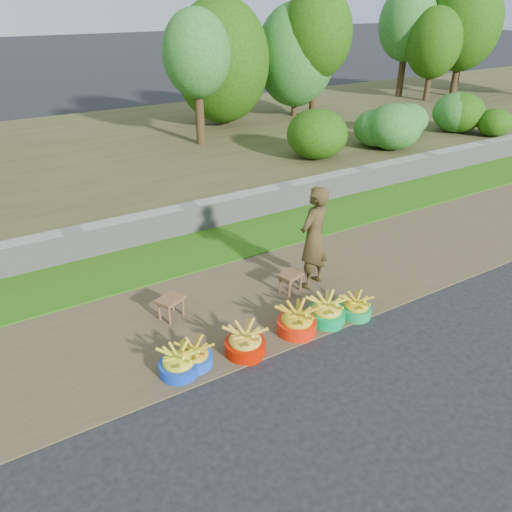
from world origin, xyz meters
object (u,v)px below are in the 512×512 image
basin_c (245,342)px  vendor_woman (314,238)px  basin_b (194,356)px  stool_left (170,302)px  basin_e (327,311)px  stool_right (291,277)px  basin_f (356,307)px  basin_a (179,363)px  basin_d (297,321)px

basin_c → vendor_woman: vendor_woman is taller
vendor_woman → basin_b: bearing=-1.2°
stool_left → basin_c: bearing=-67.5°
basin_e → stool_left: size_ratio=1.19×
basin_c → stool_right: (1.37, 0.95, 0.09)m
basin_c → vendor_woman: size_ratio=0.32×
basin_f → stool_left: stool_left is taller
basin_e → basin_a: bearing=178.4°
basin_c → basin_f: bearing=-2.8°
stool_left → basin_f: bearing=-29.8°
basin_b → stool_left: stool_left is taller
basin_e → basin_f: 0.47m
basin_a → basin_e: (2.25, -0.06, 0.02)m
basin_e → basin_b: bearing=177.0°
basin_d → vendor_woman: bearing=44.3°
basin_b → stool_left: size_ratio=1.00×
stool_left → vendor_woman: (2.29, -0.30, 0.57)m
basin_d → vendor_woman: vendor_woman is taller
stool_left → vendor_woman: vendor_woman is taller
basin_d → stool_left: basin_d is taller
basin_a → vendor_woman: (2.68, 0.87, 0.69)m
basin_a → stool_left: bearing=71.7°
basin_d → basin_a: bearing=178.3°
basin_b → vendor_woman: 2.68m
basin_c → basin_f: 1.81m
basin_e → vendor_woman: (0.43, 0.93, 0.67)m
stool_right → basin_d: bearing=-119.9°
basin_b → basin_c: basin_c is taller
basin_d → basin_e: basin_d is taller
basin_a → stool_left: basin_a is taller
basin_b → basin_f: bearing=-4.8°
basin_d → basin_f: bearing=-6.8°
basin_c → vendor_woman: (1.78, 0.95, 0.67)m
basin_c → basin_e: basin_e is taller
basin_f → vendor_woman: (-0.03, 1.03, 0.70)m
basin_f → vendor_woman: vendor_woman is taller
basin_d → stool_right: (0.53, 0.92, 0.09)m
basin_f → basin_e: bearing=167.6°
stool_left → basin_d: bearing=-42.0°
basin_d → stool_left: 1.82m
basin_a → vendor_woman: vendor_woman is taller
basin_e → stool_left: (-1.86, 1.23, 0.10)m
basin_a → basin_d: size_ratio=0.90×
stool_right → basin_e: bearing=-91.3°
basin_f → basin_b: bearing=175.2°
basin_d → basin_e: (0.51, -0.01, -0.00)m
stool_right → vendor_woman: 0.71m
basin_f → stool_left: 2.68m
basin_f → stool_right: bearing=113.1°
basin_e → stool_right: (0.02, 0.93, 0.09)m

